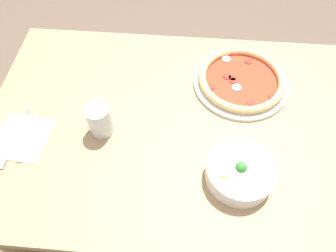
{
  "coord_description": "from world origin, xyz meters",
  "views": [
    {
      "loc": [
        0.01,
        0.58,
        1.58
      ],
      "look_at": [
        0.05,
        0.03,
        0.76
      ],
      "focal_mm": 35.0,
      "sensor_mm": 36.0,
      "label": 1
    }
  ],
  "objects_px": {
    "pizza": "(241,80)",
    "bowl": "(240,172)",
    "knife": "(16,134)",
    "glass": "(100,120)",
    "fork": "(29,137)"
  },
  "relations": [
    {
      "from": "pizza",
      "to": "knife",
      "type": "relative_size",
      "value": 1.47
    },
    {
      "from": "bowl",
      "to": "glass",
      "type": "xyz_separation_m",
      "value": [
        0.41,
        -0.13,
        0.02
      ]
    },
    {
      "from": "knife",
      "to": "glass",
      "type": "bearing_deg",
      "value": 100.92
    },
    {
      "from": "bowl",
      "to": "pizza",
      "type": "bearing_deg",
      "value": -93.3
    },
    {
      "from": "bowl",
      "to": "knife",
      "type": "xyz_separation_m",
      "value": [
        0.67,
        -0.09,
        -0.03
      ]
    },
    {
      "from": "knife",
      "to": "glass",
      "type": "distance_m",
      "value": 0.26
    },
    {
      "from": "pizza",
      "to": "glass",
      "type": "relative_size",
      "value": 3.09
    },
    {
      "from": "knife",
      "to": "bowl",
      "type": "bearing_deg",
      "value": 84.61
    },
    {
      "from": "pizza",
      "to": "bowl",
      "type": "relative_size",
      "value": 1.7
    },
    {
      "from": "bowl",
      "to": "knife",
      "type": "relative_size",
      "value": 0.87
    },
    {
      "from": "glass",
      "to": "fork",
      "type": "bearing_deg",
      "value": 12.71
    },
    {
      "from": "knife",
      "to": "glass",
      "type": "height_order",
      "value": "glass"
    },
    {
      "from": "pizza",
      "to": "knife",
      "type": "xyz_separation_m",
      "value": [
        0.69,
        0.27,
        -0.01
      ]
    },
    {
      "from": "pizza",
      "to": "knife",
      "type": "distance_m",
      "value": 0.74
    },
    {
      "from": "fork",
      "to": "glass",
      "type": "distance_m",
      "value": 0.22
    }
  ]
}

